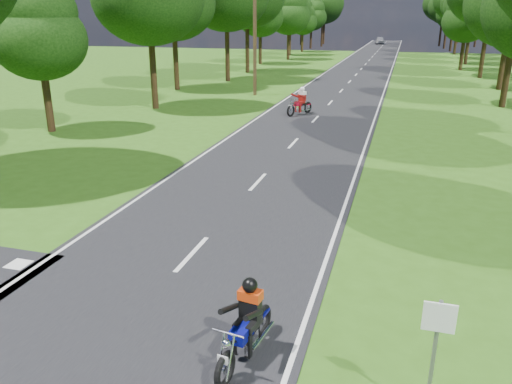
% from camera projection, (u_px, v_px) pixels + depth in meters
% --- Properties ---
extents(ground, '(160.00, 160.00, 0.00)m').
position_uv_depth(ground, '(155.00, 295.00, 10.76)').
color(ground, '#2E5713').
rests_on(ground, ground).
extents(main_road, '(7.00, 140.00, 0.02)m').
position_uv_depth(main_road, '(361.00, 69.00, 55.99)').
color(main_road, black).
rests_on(main_road, ground).
extents(road_markings, '(7.40, 140.00, 0.01)m').
position_uv_depth(road_markings, '(358.00, 70.00, 54.32)').
color(road_markings, silver).
rests_on(road_markings, main_road).
extents(telegraph_pole, '(1.20, 0.26, 8.00)m').
position_uv_depth(telegraph_pole, '(255.00, 39.00, 36.31)').
color(telegraph_pole, '#382616').
rests_on(telegraph_pole, ground).
extents(road_sign, '(0.45, 0.07, 2.00)m').
position_uv_depth(road_sign, '(436.00, 342.00, 7.03)').
color(road_sign, slate).
rests_on(road_sign, ground).
extents(rider_near_blue, '(0.85, 1.86, 1.49)m').
position_uv_depth(rider_near_blue, '(245.00, 322.00, 8.48)').
color(rider_near_blue, '#0C1089').
rests_on(rider_near_blue, main_road).
extents(rider_far_red, '(1.48, 2.06, 1.65)m').
position_uv_depth(rider_far_red, '(300.00, 101.00, 29.89)').
color(rider_far_red, '#B70E29').
rests_on(rider_far_red, main_road).
extents(distant_car, '(2.33, 4.70, 1.54)m').
position_uv_depth(distant_car, '(380.00, 40.00, 104.10)').
color(distant_car, '#AEAFB5').
rests_on(distant_car, main_road).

